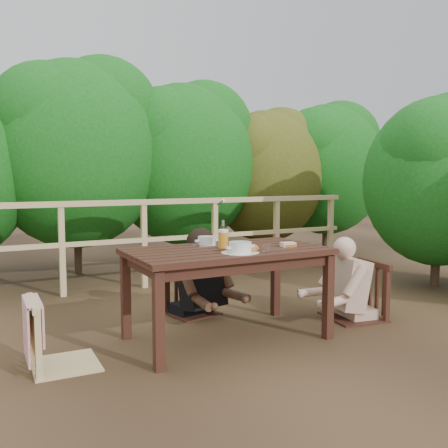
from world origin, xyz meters
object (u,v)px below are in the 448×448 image
chair_left (63,301)px  chair_far (191,269)px  chair_right (354,265)px  woman (190,248)px  bottle (223,234)px  beer_glass (223,240)px  diner_right (357,251)px  table (227,295)px  soup_near (240,248)px  tumbler (266,249)px  soup_far (207,241)px  butter_tub (288,245)px  bread_roll (252,249)px

chair_left → chair_far: 1.46m
chair_left → chair_right: size_ratio=0.93×
woman → bottle: 0.65m
chair_far → chair_right: 1.47m
beer_glass → bottle: bearing=62.7°
diner_right → table: bearing=97.1°
soup_near → tumbler: bearing=-23.2°
diner_right → beer_glass: size_ratio=7.74×
chair_left → soup_far: (1.18, 0.25, 0.29)m
soup_near → bottle: 0.39m
table → butter_tub: size_ratio=13.46×
chair_right → bottle: size_ratio=4.34×
chair_left → chair_far: chair_left is taller
chair_left → butter_tub: bearing=-93.6°
chair_right → table: bearing=-82.9°
table → chair_right: (1.27, -0.04, 0.13)m
tumbler → table: bearing=118.8°
chair_left → tumbler: (1.39, -0.32, 0.29)m
chair_left → bottle: (1.27, 0.14, 0.36)m
woman → table: bearing=75.0°
chair_far → diner_right: diner_right is taller
tumbler → butter_tub: bearing=28.3°
diner_right → butter_tub: 0.83m
bread_roll → bottle: 0.37m
soup_far → bottle: 0.16m
diner_right → beer_glass: (-1.30, 0.09, 0.17)m
bottle → tumbler: bearing=-75.1°
table → soup_far: bearing=99.7°
chair_far → soup_near: size_ratio=3.02×
chair_far → soup_near: (-0.05, -0.98, 0.32)m
woman → tumbler: size_ratio=16.95×
butter_tub → bread_roll: bearing=-160.9°
bread_roll → tumbler: (0.07, -0.10, 0.00)m
bottle → soup_near: bearing=-98.8°
woman → bread_roll: woman is taller
soup_far → bottle: bearing=-51.3°
beer_glass → bottle: (0.05, 0.10, 0.03)m
diner_right → beer_glass: bearing=94.9°
chair_left → chair_right: 2.50m
woman → tumbler: (0.13, -1.08, 0.12)m
table → bread_roll: bearing=-64.6°
bread_roll → tumbler: 0.12m
chair_left → tumbler: 1.46m
tumbler → beer_glass: bearing=115.8°
table → bottle: bottle is taller
chair_far → butter_tub: (0.44, -0.89, 0.30)m
chair_left → soup_far: chair_left is taller
soup_far → butter_tub: (0.52, -0.40, -0.02)m
chair_far → bottle: size_ratio=3.83×
soup_near → woman: bearing=87.3°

